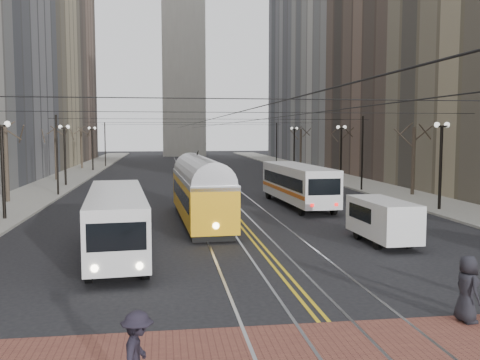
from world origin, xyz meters
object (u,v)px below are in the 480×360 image
object	(u,v)px
streetcar	(201,197)
rear_bus	(298,186)
sedan_grey	(297,185)
pedestrian_a	(467,289)
transit_bus	(117,223)
pedestrian_d	(138,355)
cargo_van	(383,222)

from	to	relation	value
streetcar	rear_bus	xyz separation A→B (m)	(7.26, 5.87, -0.04)
sedan_grey	pedestrian_a	world-z (taller)	pedestrian_a
transit_bus	streetcar	size ratio (longest dim) A/B	0.87
pedestrian_a	pedestrian_d	xyz separation A→B (m)	(-8.80, -3.04, -0.05)
cargo_van	pedestrian_d	bearing A→B (deg)	-130.88
transit_bus	sedan_grey	size ratio (longest dim) A/B	2.75
transit_bus	streetcar	xyz separation A→B (m)	(4.11, 7.60, 0.12)
streetcar	cargo_van	world-z (taller)	streetcar
cargo_van	pedestrian_d	xyz separation A→B (m)	(-10.68, -13.24, -0.14)
cargo_van	sedan_grey	xyz separation A→B (m)	(1.12, 20.62, -0.36)
pedestrian_d	sedan_grey	bearing A→B (deg)	-12.75
pedestrian_a	cargo_van	bearing A→B (deg)	-13.51
rear_bus	cargo_van	size ratio (longest dim) A/B	2.36
cargo_van	transit_bus	bearing A→B (deg)	-179.83
pedestrian_a	rear_bus	bearing A→B (deg)	-5.75
transit_bus	streetcar	world-z (taller)	streetcar
streetcar	pedestrian_d	world-z (taller)	streetcar
transit_bus	pedestrian_d	xyz separation A→B (m)	(1.48, -12.78, -0.47)
pedestrian_a	pedestrian_d	bearing A→B (deg)	105.98
transit_bus	pedestrian_a	xyz separation A→B (m)	(10.29, -9.75, -0.41)
transit_bus	pedestrian_d	bearing A→B (deg)	-88.35
cargo_van	sedan_grey	bearing A→B (deg)	84.92
streetcar	sedan_grey	size ratio (longest dim) A/B	3.18
transit_bus	sedan_grey	distance (m)	24.92
rear_bus	pedestrian_a	distance (m)	23.25
transit_bus	rear_bus	xyz separation A→B (m)	(11.38, 13.48, 0.08)
pedestrian_a	pedestrian_d	world-z (taller)	pedestrian_a
streetcar	sedan_grey	bearing A→B (deg)	53.19
sedan_grey	cargo_van	bearing A→B (deg)	-102.74
rear_bus	pedestrian_d	xyz separation A→B (m)	(-9.89, -26.26, -0.55)
pedestrian_d	transit_bus	bearing A→B (deg)	13.09
cargo_van	pedestrian_d	size ratio (longest dim) A/B	2.66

